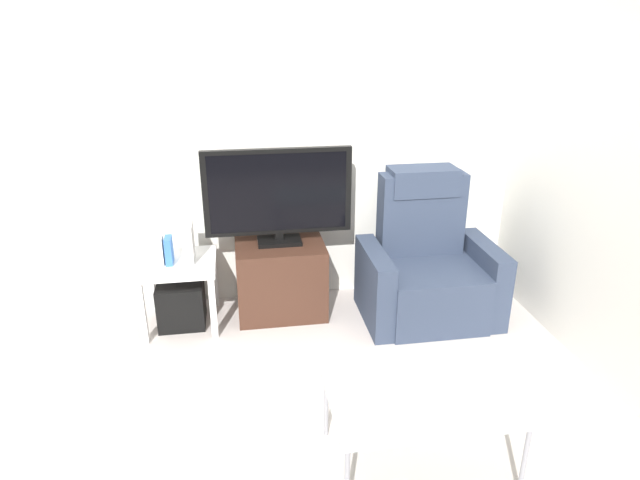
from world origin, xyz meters
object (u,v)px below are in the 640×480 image
object	(u,v)px
book_leftmost	(161,250)
cell_phone	(427,397)
recliner_armchair	(427,267)
game_console	(188,243)
coffee_table	(421,399)
subwoofer_box	(181,303)
tv_stand	(281,278)
book_middle	(169,250)
television	(278,195)
side_table	(178,272)

from	to	relation	value
book_leftmost	cell_phone	world-z (taller)	book_leftmost
recliner_armchair	game_console	bearing A→B (deg)	-178.14
book_leftmost	coffee_table	xyz separation A→B (m)	(1.37, -1.58, -0.21)
cell_phone	recliner_armchair	bearing A→B (deg)	74.99
book_leftmost	cell_phone	distance (m)	2.13
subwoofer_box	game_console	size ratio (longest dim) A/B	1.22
subwoofer_box	cell_phone	world-z (taller)	cell_phone
cell_phone	tv_stand	bearing A→B (deg)	112.36
book_middle	game_console	distance (m)	0.14
television	coffee_table	size ratio (longest dim) A/B	1.18
side_table	cell_phone	world-z (taller)	side_table
recliner_armchair	book_middle	size ratio (longest dim) A/B	5.60
subwoofer_box	book_leftmost	bearing A→B (deg)	-168.69
book_leftmost	coffee_table	distance (m)	2.10
tv_stand	television	distance (m)	0.65
book_middle	coffee_table	world-z (taller)	book_middle
television	subwoofer_box	world-z (taller)	television
book_leftmost	book_middle	world-z (taller)	book_leftmost
side_table	subwoofer_box	xyz separation A→B (m)	(-0.00, 0.00, -0.25)
book_leftmost	tv_stand	bearing A→B (deg)	5.62
book_middle	book_leftmost	bearing A→B (deg)	180.00
side_table	book_leftmost	bearing A→B (deg)	-168.69
recliner_armchair	cell_phone	bearing A→B (deg)	-103.26
side_table	book_middle	world-z (taller)	book_middle
book_middle	subwoofer_box	bearing A→B (deg)	24.02
recliner_armchair	side_table	size ratio (longest dim) A/B	2.00
recliner_armchair	game_console	xyz separation A→B (m)	(-1.73, 0.13, 0.26)
side_table	book_middle	distance (m)	0.18
book_leftmost	game_console	distance (m)	0.20
recliner_armchair	subwoofer_box	bearing A→B (deg)	-177.61
recliner_armchair	game_console	world-z (taller)	recliner_armchair
subwoofer_box	book_leftmost	size ratio (longest dim) A/B	1.63
subwoofer_box	cell_phone	size ratio (longest dim) A/B	2.20
television	cell_phone	xyz separation A→B (m)	(0.55, -1.71, -0.51)
recliner_armchair	side_table	world-z (taller)	recliner_armchair
side_table	subwoofer_box	bearing A→B (deg)	180.00
book_middle	cell_phone	xyz separation A→B (m)	(1.33, -1.61, -0.18)
coffee_table	cell_phone	bearing A→B (deg)	-52.18
book_middle	cell_phone	size ratio (longest dim) A/B	1.29
recliner_armchair	game_console	size ratio (longest dim) A/B	3.99
subwoofer_box	television	bearing A→B (deg)	6.31
television	side_table	distance (m)	0.90
television	game_console	world-z (taller)	television
television	recliner_armchair	distance (m)	1.23
television	subwoofer_box	distance (m)	1.07
coffee_table	cell_phone	distance (m)	0.04
television	game_console	xyz separation A→B (m)	(-0.65, -0.07, -0.30)
side_table	cell_phone	distance (m)	2.08
book_leftmost	coffee_table	bearing A→B (deg)	-49.19
tv_stand	subwoofer_box	bearing A→B (deg)	-175.16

